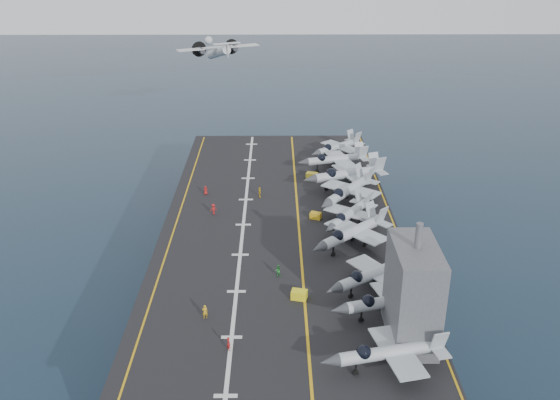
{
  "coord_description": "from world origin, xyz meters",
  "views": [
    {
      "loc": [
        -0.73,
        -90.74,
        55.47
      ],
      "look_at": [
        0.0,
        4.0,
        13.0
      ],
      "focal_mm": 40.0,
      "sensor_mm": 36.0,
      "label": 1
    }
  ],
  "objects_px": {
    "tow_cart_a": "(299,295)",
    "transport_plane": "(218,53)",
    "island_superstructure": "(414,282)",
    "fighter_jet_0": "(391,351)"
  },
  "relations": [
    {
      "from": "fighter_jet_0",
      "to": "tow_cart_a",
      "type": "height_order",
      "value": "fighter_jet_0"
    },
    {
      "from": "fighter_jet_0",
      "to": "transport_plane",
      "type": "bearing_deg",
      "value": 104.88
    },
    {
      "from": "island_superstructure",
      "to": "fighter_jet_0",
      "type": "distance_m",
      "value": 8.39
    },
    {
      "from": "island_superstructure",
      "to": "transport_plane",
      "type": "bearing_deg",
      "value": 107.62
    },
    {
      "from": "tow_cart_a",
      "to": "transport_plane",
      "type": "height_order",
      "value": "transport_plane"
    },
    {
      "from": "island_superstructure",
      "to": "fighter_jet_0",
      "type": "bearing_deg",
      "value": -119.27
    },
    {
      "from": "tow_cart_a",
      "to": "transport_plane",
      "type": "bearing_deg",
      "value": 101.25
    },
    {
      "from": "island_superstructure",
      "to": "transport_plane",
      "type": "xyz_separation_m",
      "value": [
        -29.62,
        93.28,
        8.18
      ]
    },
    {
      "from": "tow_cart_a",
      "to": "island_superstructure",
      "type": "bearing_deg",
      "value": -32.97
    },
    {
      "from": "tow_cart_a",
      "to": "transport_plane",
      "type": "xyz_separation_m",
      "value": [
        -16.92,
        85.04,
        15.08
      ]
    }
  ]
}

